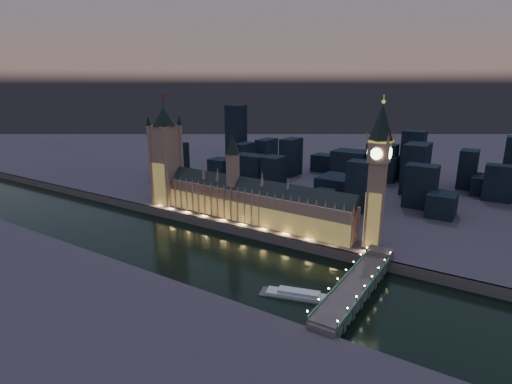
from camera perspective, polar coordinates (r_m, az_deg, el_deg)
The scene contains 9 objects.
ground_plane at distance 324.62m, azimuth -6.06°, elevation -8.52°, with size 2000.00×2000.00×0.00m, color black.
north_bank at distance 783.91m, azimuth 18.41°, elevation 5.17°, with size 2000.00×960.00×8.00m, color #413342.
embankment_wall at distance 353.46m, azimuth -1.92°, elevation -5.71°, with size 2000.00×2.50×8.00m, color #514A44.
palace_of_westminster at distance 365.68m, azimuth -0.86°, elevation -1.28°, with size 202.00×27.10×78.00m.
victoria_tower at distance 422.75m, azimuth -12.79°, elevation 5.72°, with size 31.68×31.68×111.70m.
elizabeth_tower at distance 308.67m, azimuth 17.08°, elevation 3.70°, with size 18.00×18.00×114.85m.
westminster_bridge at distance 267.83m, azimuth 14.30°, elevation -12.93°, with size 17.72×113.00×15.90m.
river_boat at distance 261.11m, azimuth 6.13°, elevation -14.40°, with size 51.09×24.74×4.50m.
city_backdrop at distance 512.09m, azimuth 14.17°, elevation 3.60°, with size 470.58×215.63×89.16m.
Camera 1 is at (187.82, -230.54, 130.21)m, focal length 28.00 mm.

